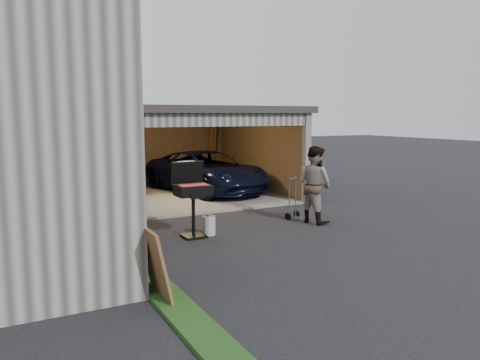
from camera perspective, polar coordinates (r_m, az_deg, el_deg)
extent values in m
plane|color=black|center=(9.31, 1.21, -8.57)|extent=(80.00, 80.00, 0.00)
cube|color=#193814|center=(7.58, -10.33, -12.38)|extent=(0.50, 8.00, 0.06)
cube|color=#605E59|center=(15.41, -8.14, -1.92)|extent=(6.50, 6.00, 0.06)
cube|color=#432D1F|center=(18.01, -11.38, 3.65)|extent=(6.50, 0.15, 2.70)
cube|color=#432D1F|center=(16.57, 2.18, 3.44)|extent=(0.15, 6.00, 2.70)
cube|color=#432D1F|center=(14.49, -20.15, 2.32)|extent=(0.15, 6.00, 2.70)
cube|color=#2D2B28|center=(15.18, -8.34, 8.43)|extent=(6.80, 6.30, 0.20)
cube|color=#474744|center=(12.47, -3.78, 7.34)|extent=(6.50, 0.16, 0.36)
cube|color=silver|center=(13.59, -5.90, 7.78)|extent=(6.00, 2.40, 0.06)
cube|color=#474744|center=(14.09, 8.10, 2.58)|extent=(0.20, 0.18, 2.70)
cube|color=brown|center=(16.86, -18.90, -0.46)|extent=(0.60, 0.50, 0.50)
cube|color=brown|center=(16.80, -18.97, 1.14)|extent=(0.50, 0.45, 0.45)
cube|color=brown|center=(18.20, -3.13, 0.71)|extent=(0.55, 0.50, 0.60)
cube|color=brown|center=(18.73, -3.42, 3.49)|extent=(0.24, 0.43, 2.20)
imported|color=black|center=(15.89, -4.09, 0.82)|extent=(3.27, 5.30, 1.37)
imported|color=silver|center=(10.40, -15.01, -1.98)|extent=(0.55, 0.73, 1.81)
imported|color=#402E19|center=(11.66, 9.06, -0.53)|extent=(0.91, 1.06, 1.90)
cube|color=black|center=(10.31, -5.67, -6.81)|extent=(0.47, 0.47, 0.06)
cylinder|color=black|center=(10.20, -5.70, -4.24)|extent=(0.08, 0.08, 0.94)
cube|color=black|center=(10.10, -5.74, -1.27)|extent=(0.74, 0.51, 0.22)
cube|color=#59595B|center=(10.09, -5.75, -0.74)|extent=(0.67, 0.45, 0.02)
cube|color=black|center=(10.35, -6.45, 0.87)|extent=(0.74, 0.13, 0.51)
cylinder|color=#B5B4B1|center=(10.45, -3.80, -5.55)|extent=(0.37, 0.37, 0.43)
cube|color=brown|center=(6.92, -10.37, -9.95)|extent=(0.27, 0.97, 1.07)
cube|color=slate|center=(12.09, 6.86, -4.67)|extent=(0.40, 0.33, 0.04)
cylinder|color=black|center=(11.98, 5.86, -4.43)|extent=(0.10, 0.18, 0.18)
cylinder|color=black|center=(12.30, 6.91, -4.12)|extent=(0.10, 0.18, 0.18)
cylinder|color=slate|center=(11.93, 6.03, -2.26)|extent=(0.03, 0.03, 1.04)
cylinder|color=slate|center=(12.17, 6.82, -2.06)|extent=(0.03, 0.03, 1.04)
cylinder|color=slate|center=(11.97, 6.46, 0.18)|extent=(0.29, 0.14, 0.03)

